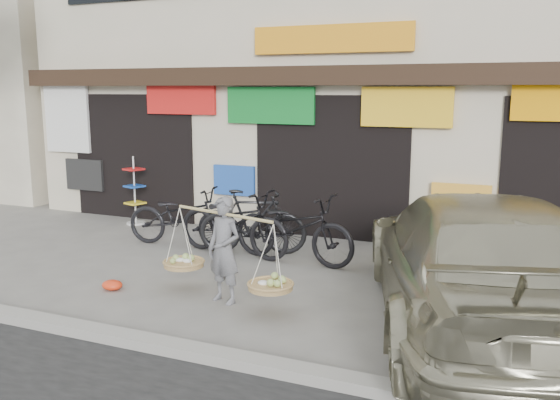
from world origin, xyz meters
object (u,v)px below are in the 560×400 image
at_px(bike_1, 253,222).
at_px(bike_2, 233,222).
at_px(bike_0, 182,216).
at_px(street_vendor, 224,255).
at_px(bike_3, 293,228).
at_px(display_rack, 135,197).
at_px(suv, 478,262).

bearing_deg(bike_1, bike_2, 106.94).
bearing_deg(bike_0, street_vendor, -144.39).
xyz_separation_m(bike_2, bike_3, (1.10, 0.00, 0.00)).
relative_size(bike_0, bike_2, 0.94).
bearing_deg(bike_2, bike_0, 89.53).
bearing_deg(bike_2, street_vendor, -147.84).
bearing_deg(display_rack, bike_3, -17.64).
relative_size(bike_2, suv, 0.36).
bearing_deg(bike_1, street_vendor, 178.88).
distance_m(bike_3, display_rack, 4.31).
xyz_separation_m(street_vendor, bike_3, (0.15, 2.09, -0.07)).
bearing_deg(bike_2, display_rack, 74.30).
distance_m(street_vendor, bike_2, 2.30).
xyz_separation_m(bike_2, suv, (4.11, -1.75, 0.25)).
relative_size(bike_1, display_rack, 1.30).
xyz_separation_m(bike_0, display_rack, (-1.86, 1.14, 0.04)).
bearing_deg(bike_3, bike_0, 93.57).
bearing_deg(street_vendor, display_rack, 154.38).
distance_m(street_vendor, suv, 3.19).
height_order(bike_0, bike_2, bike_2).
xyz_separation_m(bike_0, bike_1, (1.41, 0.02, 0.02)).
bearing_deg(suv, bike_1, -42.99).
bearing_deg(bike_1, display_rack, 53.59).
bearing_deg(bike_3, street_vendor, -176.41).
xyz_separation_m(street_vendor, bike_1, (-0.67, 2.28, -0.09)).
height_order(bike_0, display_rack, display_rack).
bearing_deg(display_rack, bike_0, -31.46).
distance_m(bike_0, bike_2, 1.15).
height_order(bike_1, suv, suv).
xyz_separation_m(street_vendor, display_rack, (-3.95, 3.40, -0.07)).
bearing_deg(street_vendor, bike_3, 100.89).
distance_m(bike_0, suv, 5.60).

